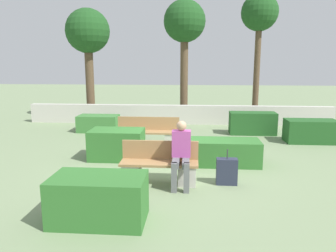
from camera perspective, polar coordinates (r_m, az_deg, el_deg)
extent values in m
plane|color=gray|center=(8.04, -0.10, -6.99)|extent=(60.00, 60.00, 0.00)
cube|color=beige|center=(13.48, 1.77, 2.02)|extent=(12.39, 0.30, 0.77)
cube|color=#A37A4C|center=(6.79, -1.56, -6.53)|extent=(1.61, 0.44, 0.05)
cube|color=#A37A4C|center=(6.96, -1.37, -4.16)|extent=(1.61, 0.04, 0.40)
cube|color=beige|center=(6.94, -6.35, -8.20)|extent=(0.36, 0.40, 0.41)
cube|color=beige|center=(6.83, 3.32, -8.48)|extent=(0.36, 0.40, 0.41)
cube|color=#A37A4C|center=(9.81, -3.59, -1.08)|extent=(1.89, 0.44, 0.05)
cube|color=#A37A4C|center=(10.00, -3.42, 0.47)|extent=(1.89, 0.04, 0.40)
cube|color=beige|center=(9.98, -7.64, -2.30)|extent=(0.36, 0.40, 0.41)
cube|color=beige|center=(9.79, 0.56, -2.47)|extent=(0.36, 0.40, 0.41)
cube|color=slate|center=(6.54, 1.37, -6.39)|extent=(0.14, 0.46, 0.13)
cube|color=slate|center=(6.53, 3.13, -6.43)|extent=(0.14, 0.46, 0.13)
cube|color=slate|center=(6.40, 1.07, -8.98)|extent=(0.11, 0.11, 0.59)
cube|color=slate|center=(6.39, 3.24, -9.02)|extent=(0.11, 0.11, 0.59)
cube|color=#B74C9E|center=(6.67, 2.35, -3.05)|extent=(0.38, 0.22, 0.54)
sphere|color=tan|center=(6.58, 2.36, 0.04)|extent=(0.20, 0.20, 0.20)
cube|color=#33702D|center=(8.66, -8.88, -3.15)|extent=(1.37, 0.88, 0.77)
cube|color=#235623|center=(11.26, 23.62, -0.83)|extent=(1.56, 0.78, 0.72)
cube|color=#235623|center=(11.91, 14.49, 0.48)|extent=(1.59, 0.67, 0.77)
cube|color=#3D7A38|center=(12.24, -12.02, 0.45)|extent=(1.45, 0.78, 0.60)
cube|color=#33702D|center=(5.39, -11.95, -12.31)|extent=(1.47, 0.84, 0.74)
cube|color=#33702D|center=(8.22, 9.22, -4.50)|extent=(1.89, 0.81, 0.61)
cube|color=#282D42|center=(6.92, 10.19, -7.79)|extent=(0.43, 0.21, 0.55)
cylinder|color=#333338|center=(6.81, 10.30, -4.81)|extent=(0.02, 0.02, 0.20)
cylinder|color=brown|center=(15.12, -13.45, 7.54)|extent=(0.37, 0.37, 3.32)
sphere|color=#1E4C1E|center=(15.16, -13.82, 15.80)|extent=(1.91, 1.91, 1.91)
cylinder|color=brown|center=(14.66, 2.81, 8.56)|extent=(0.34, 0.34, 3.75)
sphere|color=#1E4C1E|center=(14.75, 2.90, 17.79)|extent=(1.81, 1.81, 1.81)
cylinder|color=brown|center=(14.94, 15.18, 9.01)|extent=(0.26, 0.26, 4.14)
sphere|color=#1E4C1E|center=(15.08, 15.67, 18.54)|extent=(1.56, 1.56, 1.56)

